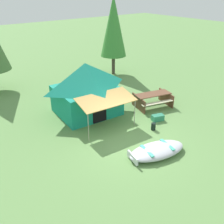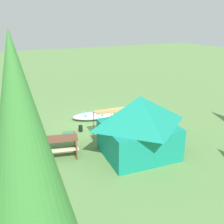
{
  "view_description": "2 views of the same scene",
  "coord_description": "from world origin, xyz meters",
  "px_view_note": "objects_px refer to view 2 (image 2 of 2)",
  "views": [
    {
      "loc": [
        -6.24,
        -6.87,
        6.17
      ],
      "look_at": [
        -0.08,
        1.08,
        1.1
      ],
      "focal_mm": 40.72,
      "sensor_mm": 36.0,
      "label": 1
    },
    {
      "loc": [
        5.75,
        12.32,
        5.75
      ],
      "look_at": [
        0.26,
        1.12,
        1.21
      ],
      "focal_mm": 41.45,
      "sensor_mm": 36.0,
      "label": 2
    }
  ],
  "objects_px": {
    "canvas_cabin_tent": "(139,125)",
    "cooler_box": "(68,135)",
    "beached_rowboat": "(93,116)",
    "pine_tree_back_left": "(24,151)",
    "fuel_can": "(81,128)",
    "picnic_table": "(55,144)"
  },
  "relations": [
    {
      "from": "canvas_cabin_tent",
      "to": "beached_rowboat",
      "type": "bearing_deg",
      "value": -88.16
    },
    {
      "from": "picnic_table",
      "to": "canvas_cabin_tent",
      "type": "bearing_deg",
      "value": 154.18
    },
    {
      "from": "beached_rowboat",
      "to": "cooler_box",
      "type": "xyz_separation_m",
      "value": [
        2.16,
        1.96,
        -0.04
      ]
    },
    {
      "from": "picnic_table",
      "to": "fuel_can",
      "type": "xyz_separation_m",
      "value": [
        -1.84,
        -1.85,
        -0.32
      ]
    },
    {
      "from": "beached_rowboat",
      "to": "canvas_cabin_tent",
      "type": "distance_m",
      "value": 5.06
    },
    {
      "from": "pine_tree_back_left",
      "to": "canvas_cabin_tent",
      "type": "bearing_deg",
      "value": -140.04
    },
    {
      "from": "beached_rowboat",
      "to": "picnic_table",
      "type": "height_order",
      "value": "picnic_table"
    },
    {
      "from": "canvas_cabin_tent",
      "to": "pine_tree_back_left",
      "type": "bearing_deg",
      "value": 39.96
    },
    {
      "from": "beached_rowboat",
      "to": "canvas_cabin_tent",
      "type": "relative_size",
      "value": 0.62
    },
    {
      "from": "beached_rowboat",
      "to": "fuel_can",
      "type": "bearing_deg",
      "value": 47.79
    },
    {
      "from": "cooler_box",
      "to": "pine_tree_back_left",
      "type": "bearing_deg",
      "value": 68.5
    },
    {
      "from": "canvas_cabin_tent",
      "to": "fuel_can",
      "type": "xyz_separation_m",
      "value": [
        1.48,
        -3.46,
        -1.23
      ]
    },
    {
      "from": "canvas_cabin_tent",
      "to": "pine_tree_back_left",
      "type": "xyz_separation_m",
      "value": [
        5.19,
        4.35,
        2.1
      ]
    },
    {
      "from": "beached_rowboat",
      "to": "fuel_can",
      "type": "height_order",
      "value": "beached_rowboat"
    },
    {
      "from": "canvas_cabin_tent",
      "to": "pine_tree_back_left",
      "type": "distance_m",
      "value": 7.09
    },
    {
      "from": "pine_tree_back_left",
      "to": "picnic_table",
      "type": "bearing_deg",
      "value": -107.52
    },
    {
      "from": "canvas_cabin_tent",
      "to": "cooler_box",
      "type": "relative_size",
      "value": 7.07
    },
    {
      "from": "picnic_table",
      "to": "fuel_can",
      "type": "relative_size",
      "value": 6.55
    },
    {
      "from": "canvas_cabin_tent",
      "to": "fuel_can",
      "type": "relative_size",
      "value": 12.14
    },
    {
      "from": "picnic_table",
      "to": "cooler_box",
      "type": "height_order",
      "value": "picnic_table"
    },
    {
      "from": "pine_tree_back_left",
      "to": "beached_rowboat",
      "type": "bearing_deg",
      "value": -118.53
    },
    {
      "from": "beached_rowboat",
      "to": "cooler_box",
      "type": "relative_size",
      "value": 4.41
    }
  ]
}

